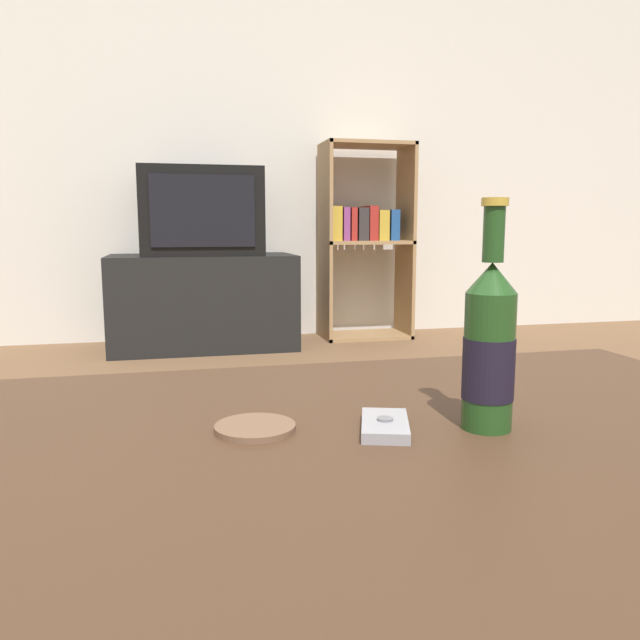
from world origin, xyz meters
TOP-DOWN VIEW (x-y plane):
  - back_wall at (0.00, 3.02)m, footprint 8.00×0.05m
  - coffee_table at (0.00, 0.00)m, footprint 1.38×0.83m
  - tv_stand at (-0.02, 2.70)m, footprint 0.97×0.50m
  - television at (-0.02, 2.70)m, footprint 0.62×0.49m
  - bookshelf at (0.92, 2.81)m, footprint 0.51×0.30m
  - beer_bottle at (0.21, -0.00)m, footprint 0.06×0.06m
  - cell_phone at (0.08, 0.02)m, footprint 0.09×0.12m
  - coaster at (-0.08, 0.06)m, footprint 0.10×0.10m

SIDE VIEW (x-z plane):
  - tv_stand at x=-0.02m, z-range 0.00..0.50m
  - coffee_table at x=0.00m, z-range 0.15..0.56m
  - coaster at x=-0.08m, z-range 0.40..0.41m
  - cell_phone at x=0.08m, z-range 0.40..0.42m
  - beer_bottle at x=0.21m, z-range 0.36..0.65m
  - bookshelf at x=0.92m, z-range 0.04..1.16m
  - television at x=-0.02m, z-range 0.50..0.95m
  - back_wall at x=0.00m, z-range 0.00..2.60m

